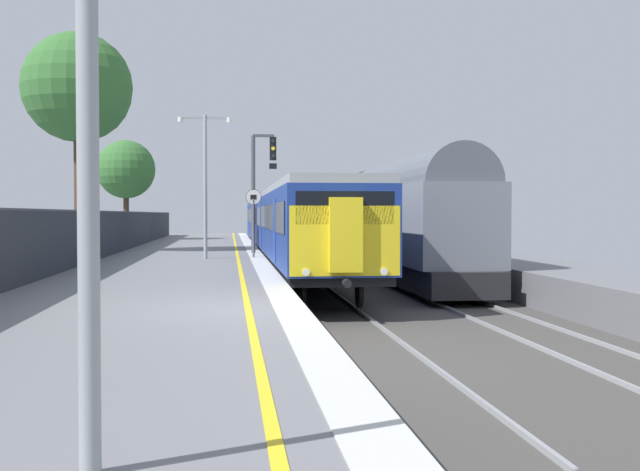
# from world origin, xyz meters

# --- Properties ---
(ground) EXTENTS (17.40, 110.00, 1.21)m
(ground) POSITION_xyz_m (2.64, 0.00, -0.61)
(ground) COLOR slate
(commuter_train_at_platform) EXTENTS (2.83, 42.16, 3.81)m
(commuter_train_at_platform) POSITION_xyz_m (2.10, 25.68, 1.27)
(commuter_train_at_platform) COLOR navy
(commuter_train_at_platform) RESTS_ON ground
(freight_train_adjacent_track) EXTENTS (2.60, 46.10, 4.72)m
(freight_train_adjacent_track) POSITION_xyz_m (6.10, 30.62, 1.59)
(freight_train_adjacent_track) COLOR #232326
(freight_train_adjacent_track) RESTS_ON ground
(signal_gantry) EXTENTS (1.10, 0.24, 5.09)m
(signal_gantry) POSITION_xyz_m (0.62, 19.98, 3.18)
(signal_gantry) COLOR #47474C
(signal_gantry) RESTS_ON ground
(speed_limit_sign) EXTENTS (0.59, 0.08, 2.62)m
(speed_limit_sign) POSITION_xyz_m (0.25, 16.39, 1.67)
(speed_limit_sign) COLOR #59595B
(speed_limit_sign) RESTS_ON ground
(platform_lamp_mid) EXTENTS (2.00, 0.20, 5.36)m
(platform_lamp_mid) POSITION_xyz_m (-1.56, 15.79, 3.18)
(platform_lamp_mid) COLOR #93999E
(platform_lamp_mid) RESTS_ON ground
(background_tree_left) EXTENTS (4.77, 4.77, 9.60)m
(background_tree_left) POSITION_xyz_m (-7.33, 21.51, 7.10)
(background_tree_left) COLOR #473323
(background_tree_left) RESTS_ON ground
(background_tree_centre) EXTENTS (3.80, 3.80, 6.48)m
(background_tree_centre) POSITION_xyz_m (-7.44, 38.53, 4.46)
(background_tree_centre) COLOR #473323
(background_tree_centre) RESTS_ON ground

